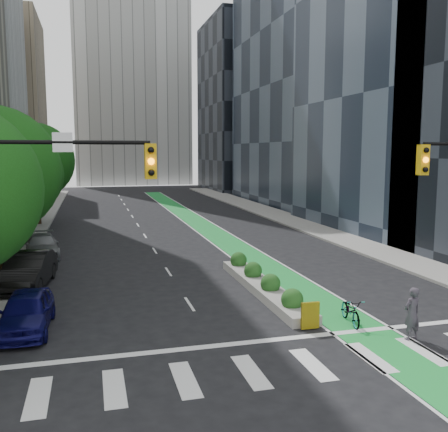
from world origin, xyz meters
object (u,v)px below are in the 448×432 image
parked_car_left_near (26,311)px  parked_car_left_far (42,246)px  bicycle (351,310)px  cyclist (412,314)px  parked_car_left_mid (28,270)px  median_planter (263,284)px

parked_car_left_near → parked_car_left_far: bearing=94.5°
bicycle → parked_car_left_near: 12.10m
bicycle → parked_car_left_near: bearing=178.7°
cyclist → parked_car_left_mid: size_ratio=0.37×
parked_car_left_mid → cyclist: bearing=-30.6°
parked_car_left_mid → parked_car_left_far: 7.32m
bicycle → parked_car_left_mid: parked_car_left_mid is taller
bicycle → parked_car_left_near: size_ratio=0.45×
cyclist → parked_car_left_far: size_ratio=0.40×
median_planter → parked_car_left_mid: 11.30m
bicycle → median_planter: bearing=119.6°
parked_car_left_mid → parked_car_left_far: parked_car_left_mid is taller
cyclist → parked_car_left_far: cyclist is taller
bicycle → cyclist: (1.21, -2.04, 0.43)m
parked_car_left_near → parked_car_left_mid: 6.29m
parked_car_left_mid → bicycle: bearing=-27.3°
cyclist → parked_car_left_near: 13.79m
cyclist → median_planter: bearing=-78.6°
cyclist → parked_car_left_mid: (-13.70, 10.66, -0.09)m
bicycle → parked_car_left_far: parked_car_left_far is taller
bicycle → parked_car_left_far: size_ratio=0.41×
cyclist → parked_car_left_mid: bearing=-49.5°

